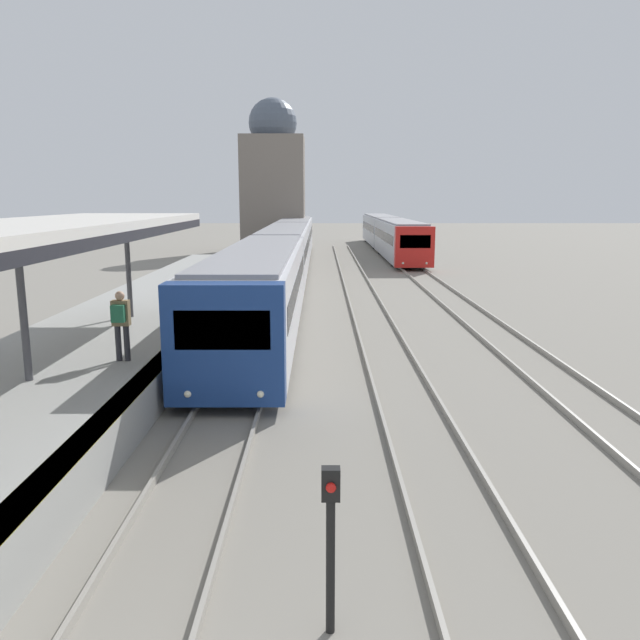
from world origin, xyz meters
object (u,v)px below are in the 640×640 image
(person_on_platform, at_px, (121,320))
(train_near, at_px, (285,251))
(train_far, at_px, (389,233))
(signal_post_near, at_px, (331,533))

(person_on_platform, distance_m, train_near, 22.71)
(person_on_platform, distance_m, train_far, 43.59)
(person_on_platform, bearing_deg, train_near, 83.45)
(train_near, bearing_deg, person_on_platform, -96.55)
(person_on_platform, relative_size, train_far, 0.05)
(signal_post_near, bearing_deg, train_far, 83.12)
(train_near, xyz_separation_m, train_far, (8.27, 19.65, -0.01))
(person_on_platform, bearing_deg, train_far, 75.58)
(train_near, distance_m, train_far, 21.32)
(train_near, bearing_deg, signal_post_near, -85.93)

